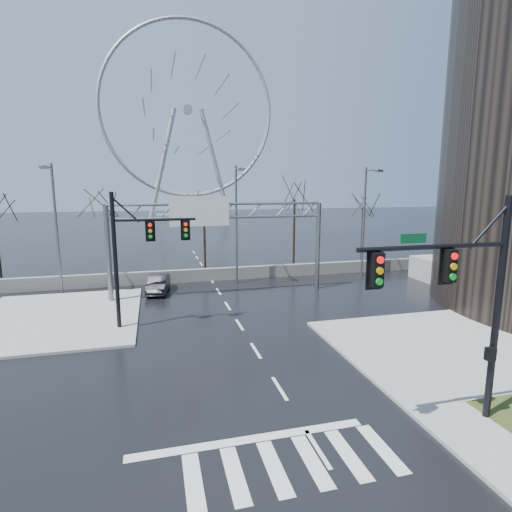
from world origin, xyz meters
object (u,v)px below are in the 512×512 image
object	(u,v)px
sign_gantry	(215,228)
car	(158,284)
signal_mast_near	(467,291)
signal_mast_far	(135,248)
ferris_wheel	(188,117)

from	to	relation	value
sign_gantry	car	world-z (taller)	sign_gantry
signal_mast_near	signal_mast_far	bearing A→B (deg)	130.26
signal_mast_far	sign_gantry	world-z (taller)	signal_mast_far
ferris_wheel	car	distance (m)	82.61
signal_mast_near	signal_mast_far	xyz separation A→B (m)	(-11.01, 13.00, -0.04)
signal_mast_far	car	size ratio (longest dim) A/B	1.93
ferris_wheel	car	size ratio (longest dim) A/B	12.26
car	signal_mast_far	bearing A→B (deg)	-89.90
sign_gantry	signal_mast_far	bearing A→B (deg)	-132.47
sign_gantry	car	size ratio (longest dim) A/B	3.94
sign_gantry	ferris_wheel	xyz separation A→B (m)	(5.38, 80.04, 20.95)
signal_mast_near	signal_mast_far	world-z (taller)	same
signal_mast_near	car	distance (m)	23.58
sign_gantry	signal_mast_near	bearing A→B (deg)	-73.81
signal_mast_far	car	world-z (taller)	signal_mast_far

